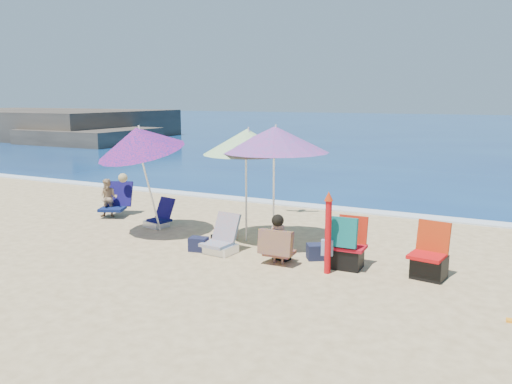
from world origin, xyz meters
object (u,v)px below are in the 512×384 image
at_px(umbrella_blue, 139,140).
at_px(chair_navy, 159,219).
at_px(person_center, 278,240).
at_px(chair_rainbow, 221,243).
at_px(camp_chair_left, 429,262).
at_px(camp_chair_right, 347,249).
at_px(umbrella_striped, 247,142).
at_px(person_left, 111,197).
at_px(furled_umbrella, 328,229).
at_px(umbrella_turquoise, 275,139).

relative_size(umbrella_blue, chair_navy, 3.79).
bearing_deg(chair_navy, person_center, -19.60).
bearing_deg(chair_rainbow, umbrella_blue, 172.14).
xyz_separation_m(camp_chair_left, camp_chair_right, (-1.31, -0.13, 0.06)).
bearing_deg(person_center, chair_navy, 160.40).
bearing_deg(umbrella_striped, person_left, 172.62).
bearing_deg(camp_chair_right, camp_chair_left, 5.68).
bearing_deg(person_left, chair_navy, -10.08).
xyz_separation_m(umbrella_striped, person_left, (-3.96, 0.51, -1.52)).
bearing_deg(camp_chair_left, person_left, 171.91).
xyz_separation_m(furled_umbrella, camp_chair_left, (1.52, 0.51, -0.48)).
bearing_deg(umbrella_turquoise, camp_chair_left, -10.98).
xyz_separation_m(chair_navy, camp_chair_left, (5.87, -0.78, 0.10)).
bearing_deg(umbrella_striped, camp_chair_left, -8.89).
distance_m(furled_umbrella, chair_rainbow, 2.21).
xyz_separation_m(chair_navy, person_left, (-1.63, 0.29, 0.30)).
distance_m(umbrella_turquoise, chair_rainbow, 2.17).
relative_size(umbrella_turquoise, person_left, 2.27).
xyz_separation_m(umbrella_striped, chair_rainbow, (-0.10, -0.85, -1.80)).
bearing_deg(chair_rainbow, person_center, -7.11).
xyz_separation_m(furled_umbrella, camp_chair_right, (0.21, 0.38, -0.42)).
relative_size(umbrella_striped, umbrella_blue, 0.94).
bearing_deg(camp_chair_right, furled_umbrella, -119.04).
distance_m(umbrella_striped, person_center, 2.16).
bearing_deg(umbrella_blue, furled_umbrella, -6.81).
bearing_deg(umbrella_blue, camp_chair_right, -1.56).
distance_m(chair_rainbow, person_left, 4.10).
height_order(camp_chair_left, person_center, camp_chair_left).
relative_size(umbrella_striped, person_left, 2.21).
distance_m(chair_navy, camp_chair_right, 4.66).
relative_size(umbrella_turquoise, camp_chair_left, 2.61).
relative_size(camp_chair_right, person_left, 0.88).
distance_m(umbrella_blue, chair_navy, 1.99).
bearing_deg(person_left, chair_rainbow, -19.45).
xyz_separation_m(chair_navy, camp_chair_right, (4.57, -0.91, 0.16)).
xyz_separation_m(umbrella_turquoise, camp_chair_right, (1.66, -0.71, -1.73)).
bearing_deg(chair_rainbow, camp_chair_left, 4.62).
bearing_deg(umbrella_blue, chair_navy, 102.05).
distance_m(person_center, person_left, 5.28).
relative_size(furled_umbrella, person_left, 1.32).
relative_size(furled_umbrella, chair_rainbow, 1.92).
height_order(umbrella_turquoise, furled_umbrella, umbrella_turquoise).
height_order(umbrella_blue, camp_chair_right, umbrella_blue).
height_order(umbrella_turquoise, person_left, umbrella_turquoise).
xyz_separation_m(umbrella_blue, chair_navy, (-0.17, 0.79, -1.82)).
bearing_deg(furled_umbrella, umbrella_striped, 152.28).
height_order(chair_rainbow, camp_chair_right, camp_chair_right).
height_order(umbrella_striped, person_center, umbrella_striped).
xyz_separation_m(umbrella_turquoise, camp_chair_left, (2.97, -0.58, -1.79)).
bearing_deg(furled_umbrella, chair_rainbow, 174.21).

